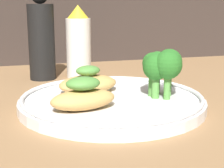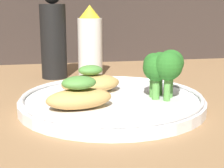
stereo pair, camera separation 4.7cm
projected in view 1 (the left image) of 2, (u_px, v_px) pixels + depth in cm
name	position (u px, v px, depth cm)	size (l,w,h in cm)	color
ground_plane	(112.00, 111.00, 48.23)	(180.00, 180.00, 1.00)	#936D47
plate	(112.00, 101.00, 47.90)	(25.78, 25.78, 2.00)	white
grilled_meat_front	(83.00, 96.00, 42.24)	(9.08, 5.89, 4.10)	tan
grilled_meat_middle	(88.00, 83.00, 50.64)	(9.96, 7.59, 4.03)	tan
broccoli_bunch	(162.00, 65.00, 47.48)	(5.89, 7.15, 6.73)	#569942
sauce_bottle	(78.00, 43.00, 67.66)	(4.88, 4.88, 14.16)	white
pepper_grinder	(41.00, 38.00, 65.41)	(4.99, 4.99, 17.57)	black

